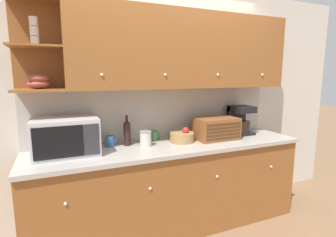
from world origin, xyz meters
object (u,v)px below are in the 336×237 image
fruit_basket (182,137)px  coffee_maker (240,120)px  mug (110,141)px  wine_bottle (127,132)px  microwave (66,136)px  bread_box (216,129)px  storage_canister (146,139)px  mug_blue_second (155,136)px

fruit_basket → coffee_maker: 0.84m
mug → fruit_basket: bearing=-9.4°
wine_bottle → coffee_maker: size_ratio=0.90×
fruit_basket → microwave: bearing=179.4°
fruit_basket → coffee_maker: bearing=5.7°
wine_bottle → fruit_basket: wine_bottle is taller
fruit_basket → bread_box: size_ratio=0.55×
microwave → storage_canister: bearing=-1.1°
mug → wine_bottle: 0.19m
storage_canister → fruit_basket: 0.41m
mug → wine_bottle: bearing=-7.3°
bread_box → coffee_maker: size_ratio=1.36×
mug → storage_canister: 0.36m
wine_bottle → storage_canister: 0.20m
mug_blue_second → bread_box: (0.65, -0.23, 0.07)m
storage_canister → coffee_maker: (1.24, 0.08, 0.09)m
mug → wine_bottle: (0.17, -0.02, 0.08)m
wine_bottle → bread_box: (0.98, -0.14, -0.02)m
fruit_basket → wine_bottle: bearing=169.9°
mug → fruit_basket: (0.75, -0.12, 0.00)m
mug_blue_second → fruit_basket: (0.24, -0.19, 0.01)m
microwave → bread_box: 1.56m
fruit_basket → bread_box: bread_box is taller
microwave → fruit_basket: 1.17m
wine_bottle → fruit_basket: (0.58, -0.10, -0.08)m
wine_bottle → mug_blue_second: size_ratio=3.13×
wine_bottle → storage_canister: wine_bottle is taller
mug → bread_box: size_ratio=0.23×
fruit_basket → bread_box: bearing=-5.2°
mug_blue_second → coffee_maker: 1.08m
fruit_basket → bread_box: (0.40, -0.04, 0.06)m
storage_canister → bread_box: 0.82m
mug_blue_second → storage_canister: bearing=-130.9°
microwave → wine_bottle: (0.58, 0.09, -0.03)m
mug → coffee_maker: (1.57, -0.04, 0.12)m
microwave → bread_box: bearing=-1.8°
microwave → storage_canister: size_ratio=3.63×
bread_box → microwave: bearing=178.2°
microwave → wine_bottle: bearing=8.7°
mug → bread_box: bearing=-8.0°
wine_bottle → mug_blue_second: (0.33, 0.09, -0.09)m
storage_canister → fruit_basket: (0.41, 0.00, -0.02)m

